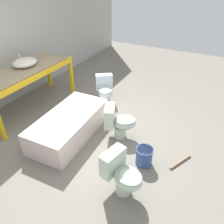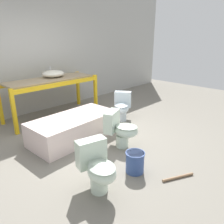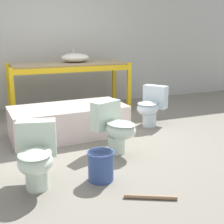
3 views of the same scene
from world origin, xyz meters
TOP-DOWN VIEW (x-y plane):
  - ground_plane at (0.00, 0.00)m, footprint 12.00×12.00m
  - shelving_rack at (0.30, 1.61)m, footprint 2.18×0.81m
  - sink_basin at (0.45, 1.70)m, footprint 0.53×0.46m
  - bathtub_main at (-0.08, 0.25)m, footprint 1.67×0.86m
  - toilet_near at (-0.76, -1.15)m, footprint 0.48×0.63m
  - toilet_far at (1.28, 0.26)m, footprint 0.66×0.61m
  - toilet_extra at (0.31, -0.58)m, footprint 0.54×0.65m
  - bucket_white at (-0.13, -1.24)m, footprint 0.28×0.28m
  - loose_pipe at (0.16, -1.78)m, footprint 0.45×0.25m

SIDE VIEW (x-z plane):
  - ground_plane at x=0.00m, z-range 0.00..0.00m
  - loose_pipe at x=0.16m, z-range 0.00..0.04m
  - bucket_white at x=-0.13m, z-range 0.01..0.32m
  - bathtub_main at x=-0.08m, z-range 0.03..0.48m
  - toilet_near at x=-0.76m, z-range 0.01..0.65m
  - toilet_far at x=1.28m, z-range 0.01..0.65m
  - toilet_extra at x=0.31m, z-range 0.01..0.65m
  - shelving_rack at x=0.30m, z-range 0.34..1.26m
  - sink_basin at x=0.45m, z-range 0.89..1.14m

